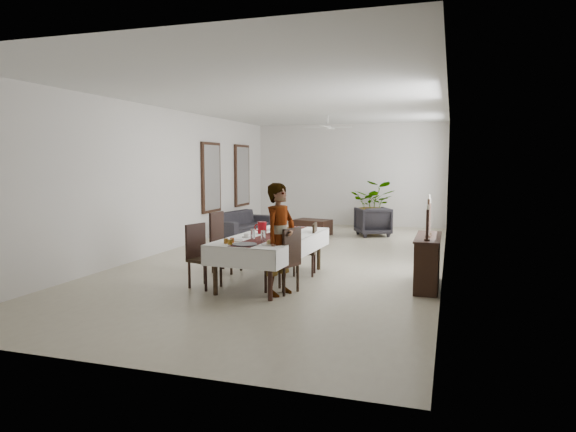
{
  "coord_description": "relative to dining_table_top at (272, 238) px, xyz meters",
  "views": [
    {
      "loc": [
        3.1,
        -10.13,
        2.0
      ],
      "look_at": [
        0.35,
        -1.48,
        1.05
      ],
      "focal_mm": 32.0,
      "sensor_mm": 36.0,
      "label": 1
    }
  ],
  "objects": [
    {
      "name": "floor",
      "position": [
        -0.26,
        2.08,
        -0.74
      ],
      "size": [
        6.0,
        12.0,
        0.0
      ],
      "primitive_type": "cube",
      "color": "#B8B092",
      "rests_on": "ground"
    },
    {
      "name": "ceiling",
      "position": [
        -0.26,
        2.08,
        2.46
      ],
      "size": [
        6.0,
        12.0,
        0.02
      ],
      "primitive_type": "cube",
      "color": "silver",
      "rests_on": "wall_back"
    },
    {
      "name": "wall_back",
      "position": [
        -0.26,
        8.08,
        0.86
      ],
      "size": [
        6.0,
        0.02,
        3.2
      ],
      "primitive_type": "cube",
      "color": "silver",
      "rests_on": "floor"
    },
    {
      "name": "wall_front",
      "position": [
        -0.26,
        -3.92,
        0.86
      ],
      "size": [
        6.0,
        0.02,
        3.2
      ],
      "primitive_type": "cube",
      "color": "silver",
      "rests_on": "floor"
    },
    {
      "name": "wall_left",
      "position": [
        -3.26,
        2.08,
        0.86
      ],
      "size": [
        0.02,
        12.0,
        3.2
      ],
      "primitive_type": "cube",
      "color": "silver",
      "rests_on": "floor"
    },
    {
      "name": "wall_right",
      "position": [
        2.74,
        2.08,
        0.86
      ],
      "size": [
        0.02,
        12.0,
        3.2
      ],
      "primitive_type": "cube",
      "color": "silver",
      "rests_on": "floor"
    },
    {
      "name": "dining_table_top",
      "position": [
        0.0,
        0.0,
        0.0
      ],
      "size": [
        1.16,
        2.51,
        0.05
      ],
      "primitive_type": "cube",
      "rotation": [
        0.0,
        0.0,
        -0.06
      ],
      "color": "black",
      "rests_on": "table_leg_fl"
    },
    {
      "name": "table_leg_fl",
      "position": [
        -0.52,
        -1.14,
        -0.38
      ],
      "size": [
        0.08,
        0.08,
        0.72
      ],
      "primitive_type": "cylinder",
      "rotation": [
        0.0,
        0.0,
        -0.06
      ],
      "color": "black",
      "rests_on": "floor"
    },
    {
      "name": "table_leg_fr",
      "position": [
        0.38,
        -1.19,
        -0.38
      ],
      "size": [
        0.08,
        0.08,
        0.72
      ],
      "primitive_type": "cylinder",
      "rotation": [
        0.0,
        0.0,
        -0.06
      ],
      "color": "black",
      "rests_on": "floor"
    },
    {
      "name": "table_leg_bl",
      "position": [
        -0.38,
        1.19,
        -0.38
      ],
      "size": [
        0.08,
        0.08,
        0.72
      ],
      "primitive_type": "cylinder",
      "rotation": [
        0.0,
        0.0,
        -0.06
      ],
      "color": "black",
      "rests_on": "floor"
    },
    {
      "name": "table_leg_br",
      "position": [
        0.52,
        1.14,
        -0.38
      ],
      "size": [
        0.08,
        0.08,
        0.72
      ],
      "primitive_type": "cylinder",
      "rotation": [
        0.0,
        0.0,
        -0.06
      ],
      "color": "black",
      "rests_on": "floor"
    },
    {
      "name": "tablecloth_top",
      "position": [
        -0.0,
        0.0,
        0.03
      ],
      "size": [
        1.35,
        2.7,
        0.01
      ],
      "primitive_type": "cube",
      "rotation": [
        0.0,
        0.0,
        -0.06
      ],
      "color": "white",
      "rests_on": "dining_table_top"
    },
    {
      "name": "tablecloth_drape_left",
      "position": [
        -0.6,
        0.03,
        -0.12
      ],
      "size": [
        0.16,
        2.63,
        0.31
      ],
      "primitive_type": "cube",
      "rotation": [
        0.0,
        0.0,
        -0.06
      ],
      "color": "white",
      "rests_on": "dining_table_top"
    },
    {
      "name": "tablecloth_drape_right",
      "position": [
        0.6,
        -0.03,
        -0.12
      ],
      "size": [
        0.16,
        2.63,
        0.31
      ],
      "primitive_type": "cube",
      "rotation": [
        0.0,
        0.0,
        -0.06
      ],
      "color": "white",
      "rests_on": "dining_table_top"
    },
    {
      "name": "tablecloth_drape_near",
      "position": [
        -0.07,
        -1.31,
        -0.12
      ],
      "size": [
        1.2,
        0.08,
        0.31
      ],
      "primitive_type": "cube",
      "rotation": [
        0.0,
        0.0,
        -0.06
      ],
      "color": "white",
      "rests_on": "dining_table_top"
    },
    {
      "name": "tablecloth_drape_far",
      "position": [
        0.07,
        1.31,
        -0.12
      ],
      "size": [
        1.2,
        0.08,
        0.31
      ],
      "primitive_type": "cube",
      "rotation": [
        0.0,
        0.0,
        -0.06
      ],
      "color": "silver",
      "rests_on": "dining_table_top"
    },
    {
      "name": "table_runner",
      "position": [
        0.0,
        0.0,
        0.04
      ],
      "size": [
        0.5,
        2.57,
        0.0
      ],
      "primitive_type": "cube",
      "rotation": [
        0.0,
        0.0,
        -0.06
      ],
      "color": "#521A17",
      "rests_on": "tablecloth_top"
    },
    {
      "name": "red_pitcher",
      "position": [
        -0.25,
        0.17,
        0.14
      ],
      "size": [
        0.16,
        0.16,
        0.2
      ],
      "primitive_type": "cylinder",
      "rotation": [
        0.0,
        0.0,
        -0.06
      ],
      "color": "maroon",
      "rests_on": "tablecloth_top"
    },
    {
      "name": "pitcher_handle",
      "position": [
        -0.33,
        0.17,
        0.14
      ],
      "size": [
        0.12,
        0.03,
        0.12
      ],
      "primitive_type": "torus",
      "rotation": [
        1.57,
        0.0,
        -0.06
      ],
      "color": "maroon",
      "rests_on": "red_pitcher"
    },
    {
      "name": "wine_glass_near",
      "position": [
        0.08,
        -0.67,
        0.12
      ],
      "size": [
        0.07,
        0.07,
        0.17
      ],
      "primitive_type": "cylinder",
      "color": "white",
      "rests_on": "tablecloth_top"
    },
    {
      "name": "wine_glass_mid",
      "position": [
        -0.13,
        -0.56,
        0.12
      ],
      "size": [
        0.07,
        0.07,
        0.17
      ],
      "primitive_type": "cylinder",
      "color": "silver",
      "rests_on": "tablecloth_top"
    },
    {
      "name": "wine_glass_far",
      "position": [
        0.05,
        0.05,
        0.12
      ],
      "size": [
        0.07,
        0.07,
        0.17
      ],
      "primitive_type": "cylinder",
      "color": "white",
      "rests_on": "tablecloth_top"
    },
    {
      "name": "teacup_right",
      "position": [
        0.27,
        -0.63,
        0.07
      ],
      "size": [
        0.09,
        0.09,
        0.06
      ],
      "primitive_type": "cylinder",
      "color": "white",
      "rests_on": "saucer_right"
    },
    {
      "name": "saucer_right",
      "position": [
        0.27,
        -0.63,
        0.04
      ],
      "size": [
        0.15,
        0.15,
        0.01
      ],
      "primitive_type": "cylinder",
      "color": "white",
      "rests_on": "tablecloth_top"
    },
    {
      "name": "teacup_left",
      "position": [
        -0.33,
        -0.34,
        0.07
      ],
      "size": [
        0.09,
        0.09,
        0.06
      ],
      "primitive_type": "cylinder",
      "color": "white",
      "rests_on": "saucer_left"
    },
    {
      "name": "saucer_left",
      "position": [
        -0.33,
        -0.34,
        0.04
      ],
      "size": [
        0.15,
        0.15,
        0.01
      ],
      "primitive_type": "cylinder",
      "color": "silver",
      "rests_on": "tablecloth_top"
    },
    {
      "name": "plate_near_right",
      "position": [
        0.28,
        -0.94,
        0.04
      ],
      "size": [
        0.25,
        0.25,
        0.02
      ],
      "primitive_type": "cylinder",
      "color": "silver",
      "rests_on": "tablecloth_top"
    },
    {
      "name": "bread_near_right",
      "position": [
        0.28,
        -0.94,
        0.07
      ],
      "size": [
        0.09,
        0.09,
        0.09
      ],
      "primitive_type": "sphere",
      "color": "tan",
      "rests_on": "plate_near_right"
    },
    {
      "name": "plate_near_left",
      "position": [
        -0.35,
        -0.75,
        0.04
      ],
      "size": [
        0.25,
        0.25,
        0.02
      ],
      "primitive_type": "cylinder",
      "color": "white",
      "rests_on": "tablecloth_top"
    },
    {
      "name": "plate_far_left",
      "position": [
        -0.29,
        0.58,
        0.04
      ],
      "size": [
        0.25,
        0.25,
        0.02
      ],
      "primitive_type": "cylinder",
      "color": "silver",
      "rests_on": "tablecloth_top"
    },
    {
      "name": "serving_tray",
      "position": [
        -0.06,
        -1.07,
        0.05
      ],
      "size": [
        0.37,
        0.37,
        0.02
      ],
      "primitive_type": "cylinder",
      "color": "#45454A",
      "rests_on": "tablecloth_top"
    },
    {
      "name": "jam_jar_a",
      "position": [
        -0.29,
        -1.09,
        0.08
      ],
      "size": [
        0.07,
        0.07,
        0.08
      ],
      "primitive_type": "cylinder",
      "color": "#926415",
      "rests_on": "tablecloth_top"
    },
    {
      "name": "jam_jar_b",
      "position": [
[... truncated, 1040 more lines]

